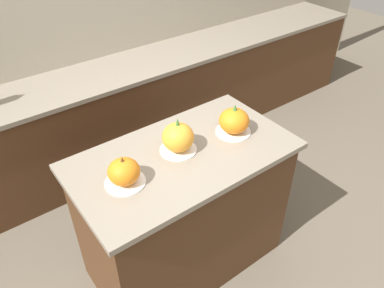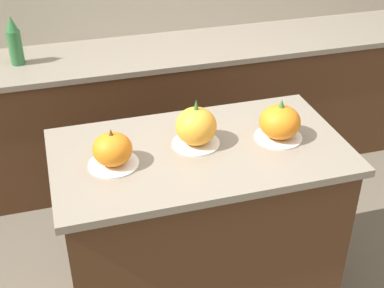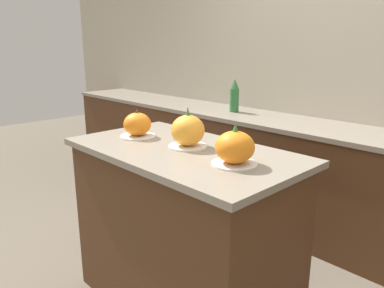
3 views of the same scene
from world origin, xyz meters
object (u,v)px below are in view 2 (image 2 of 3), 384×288
pumpkin_cake_left (112,150)px  pumpkin_cake_center (196,127)px  pumpkin_cake_right (280,123)px  bottle_tall (14,41)px

pumpkin_cake_left → pumpkin_cake_center: size_ratio=0.96×
pumpkin_cake_center → pumpkin_cake_right: 0.37m
pumpkin_cake_left → pumpkin_cake_center: 0.38m
pumpkin_cake_center → pumpkin_cake_right: bearing=-8.3°
pumpkin_cake_right → bottle_tall: bearing=129.9°
pumpkin_cake_right → bottle_tall: (-1.11, 1.33, 0.00)m
pumpkin_cake_left → pumpkin_cake_right: size_ratio=0.99×
pumpkin_cake_left → bottle_tall: bottle_tall is taller
pumpkin_cake_center → pumpkin_cake_right: size_ratio=1.03×
pumpkin_cake_right → bottle_tall: 1.73m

